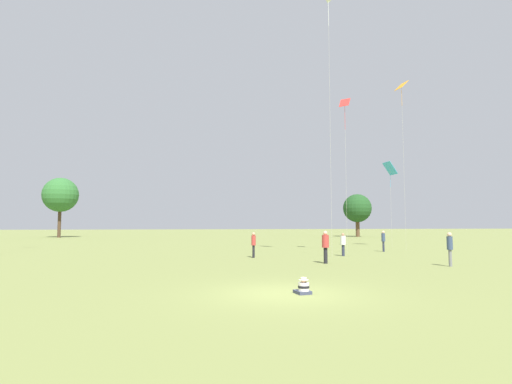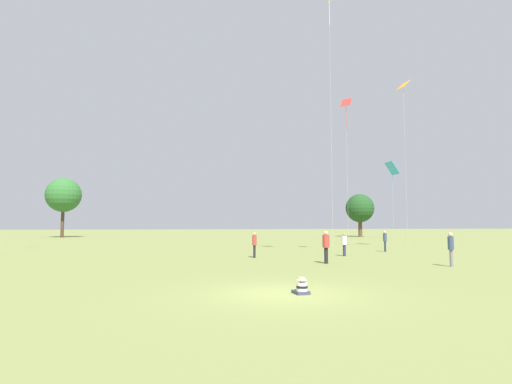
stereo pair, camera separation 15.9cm
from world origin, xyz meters
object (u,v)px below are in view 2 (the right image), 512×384
person_standing_1 (326,244)px  person_standing_4 (254,242)px  seated_toddler (302,287)px  kite_0 (392,169)px  person_standing_2 (385,239)px  person_standing_3 (451,246)px  distant_tree_0 (64,195)px  kite_2 (403,92)px  kite_4 (346,110)px  person_standing_0 (344,242)px  distant_tree_1 (360,208)px

person_standing_1 → person_standing_4: person_standing_1 is taller
seated_toddler → kite_0: size_ratio=0.07×
person_standing_2 → person_standing_1: bearing=-95.3°
person_standing_3 → distant_tree_0: distant_tree_0 is taller
person_standing_3 → kite_2: (4.49, 12.00, 12.42)m
kite_2 → kite_4: kite_2 is taller
person_standing_1 → distant_tree_0: bearing=-48.6°
person_standing_2 → person_standing_0: bearing=-105.9°
person_standing_4 → distant_tree_0: bearing=-149.8°
kite_2 → distant_tree_1: 36.40m
seated_toddler → person_standing_2: size_ratio=0.36×
person_standing_0 → kite_0: (9.00, 10.03, 6.63)m
kite_2 → kite_4: bearing=-36.0°
distant_tree_1 → kite_0: bearing=-107.6°
person_standing_0 → kite_2: kite_2 is taller
person_standing_4 → kite_4: size_ratio=0.14×
kite_4 → seated_toddler: bearing=-27.4°
person_standing_4 → distant_tree_1: (24.30, 38.82, 3.84)m
person_standing_0 → kite_2: (7.42, 4.73, 12.57)m
person_standing_0 → person_standing_2: bearing=75.1°
kite_4 → distant_tree_1: size_ratio=1.65×
seated_toddler → person_standing_0: (6.87, 13.85, 0.72)m
person_standing_0 → kite_0: 15.02m
person_standing_3 → kite_0: size_ratio=0.21×
person_standing_2 → person_standing_3: (-1.84, -10.78, 0.08)m
person_standing_4 → kite_0: bearing=124.4°
person_standing_2 → kite_0: size_ratio=0.20×
seated_toddler → person_standing_2: person_standing_2 is taller
seated_toddler → kite_2: size_ratio=0.04×
kite_2 → distant_tree_1: kite_2 is taller
seated_toddler → person_standing_2: (11.64, 17.36, 0.80)m
person_standing_4 → person_standing_1: bearing=37.8°
distant_tree_0 → person_standing_0: bearing=-53.9°
seated_toddler → distant_tree_0: bearing=104.1°
person_standing_3 → kite_4: 14.34m
distant_tree_1 → person_standing_3: bearing=-108.3°
person_standing_1 → seated_toddler: bearing=77.2°
kite_0 → person_standing_2: bearing=-169.0°
person_standing_3 → kite_4: kite_4 is taller
person_standing_1 → person_standing_2: size_ratio=1.09×
person_standing_3 → seated_toddler: bearing=-154.6°
person_standing_0 → kite_4: size_ratio=0.13×
person_standing_2 → distant_tree_0: size_ratio=0.17×
person_standing_0 → kite_0: bearing=86.9°
person_standing_4 → kite_2: size_ratio=0.11×
seated_toddler → person_standing_1: 9.98m
distant_tree_0 → kite_4: bearing=-50.6°
person_standing_3 → distant_tree_1: distant_tree_1 is taller
person_standing_2 → kite_4: bearing=-131.6°
person_standing_1 → kite_0: 20.05m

